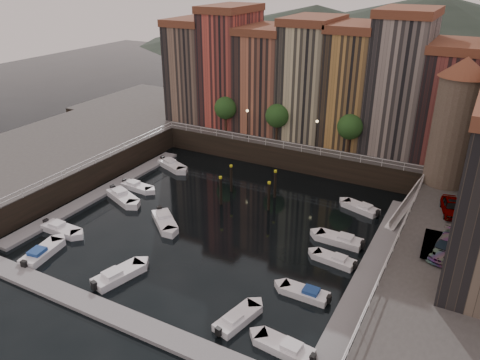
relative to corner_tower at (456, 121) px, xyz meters
The scene contains 30 objects.
ground 26.72m from the corner_tower, 144.06° to the right, with size 200.00×200.00×0.00m, color black.
quay_far 24.65m from the corner_tower, 150.10° to the left, with size 80.00×20.00×3.00m, color black.
quay_left 51.50m from the corner_tower, 161.03° to the right, with size 20.00×36.00×3.00m, color black.
dock_left 40.63m from the corner_tower, 156.82° to the right, with size 2.00×28.00×0.35m, color gray.
dock_right 18.84m from the corner_tower, 103.78° to the right, with size 2.00×28.00×0.35m, color gray.
dock_near 38.63m from the corner_tower, 122.41° to the right, with size 30.00×2.00×0.35m, color gray.
mountains 97.26m from the corner_tower, 100.84° to the left, with size 145.00×100.00×18.00m.
far_terrace 18.98m from the corner_tower, 151.66° to the left, with size 48.70×10.30×17.50m.
corner_tower is the anchor object (origin of this frame).
promenade_trees 21.95m from the corner_tower, behind, with size 21.20×3.20×5.20m.
street_lamps 21.60m from the corner_tower, behind, with size 10.36×0.36×4.18m.
railings 23.10m from the corner_tower, 154.32° to the right, with size 36.08×34.04×0.52m.
gangway 9.86m from the corner_tower, 122.80° to the right, with size 2.78×8.32×3.73m.
mooring_pilings 23.27m from the corner_tower, 155.94° to the right, with size 6.34×4.88×3.78m.
boat_left_1 42.54m from the corner_tower, 143.97° to the right, with size 4.67×1.77×1.07m.
boat_left_2 37.70m from the corner_tower, 154.45° to the right, with size 5.30×3.58×1.20m.
boat_left_3 36.94m from the corner_tower, 159.19° to the right, with size 4.42×1.85×1.00m.
boat_left_4 35.20m from the corner_tower, behind, with size 5.07×3.41×1.15m.
boat_right_0 30.88m from the corner_tower, 103.09° to the right, with size 4.56×2.03×1.03m.
boat_right_1 25.35m from the corner_tower, 108.93° to the right, with size 4.25×1.59×0.97m.
boat_right_2 20.26m from the corner_tower, 113.13° to the right, with size 4.19×1.94×0.94m.
boat_right_3 17.79m from the corner_tower, 120.59° to the right, with size 4.76×1.86×1.09m.
boat_right_4 13.40m from the corner_tower, 145.66° to the right, with size 4.48×2.79×1.01m.
boat_near_0 43.58m from the corner_tower, 138.10° to the right, with size 2.46×4.92×1.10m.
boat_near_1 37.22m from the corner_tower, 129.63° to the right, with size 2.90×5.05×1.13m.
boat_near_3 31.28m from the corner_tower, 111.96° to the right, with size 2.47×4.51×1.01m.
car_a 9.92m from the corner_tower, 78.50° to the right, with size 1.71×4.26×1.45m, color gray.
car_b 16.49m from the corner_tower, 87.14° to the right, with size 1.39×3.98×1.31m, color gray.
car_c 16.57m from the corner_tower, 83.00° to the right, with size 1.99×4.91×1.42m, color gray.
boat_extra_314 32.37m from the corner_tower, 144.43° to the right, with size 4.72×4.35×1.13m.
Camera 1 is at (22.44, -37.63, 24.92)m, focal length 35.00 mm.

